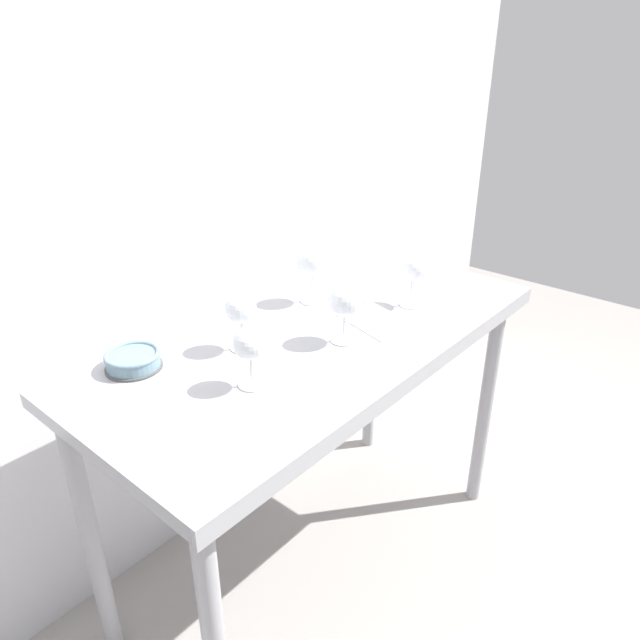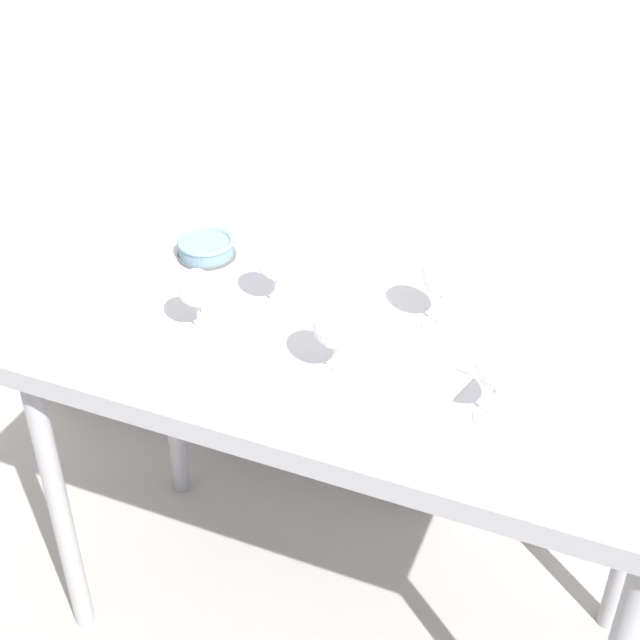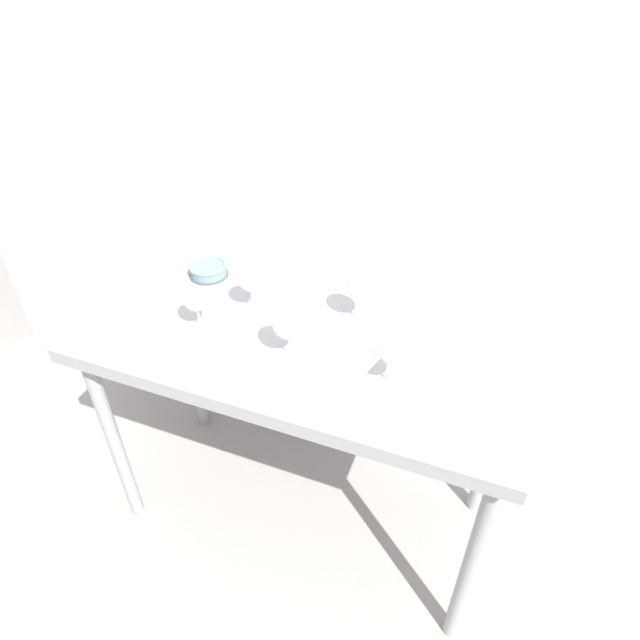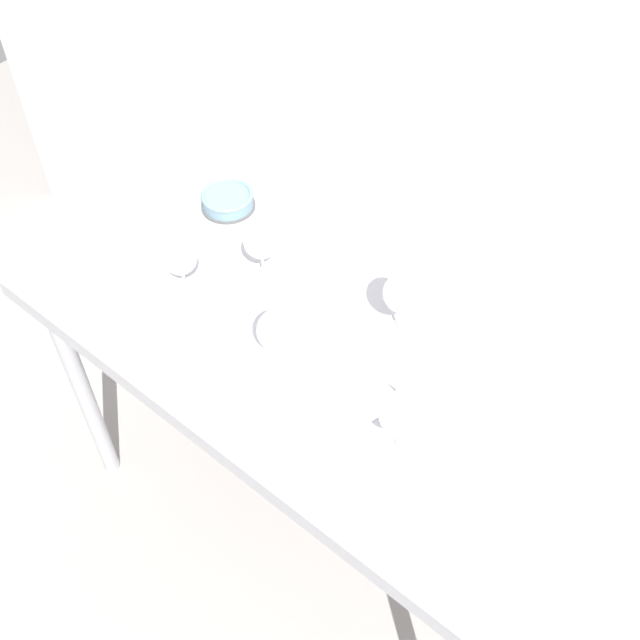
{
  "view_description": "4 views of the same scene",
  "coord_description": "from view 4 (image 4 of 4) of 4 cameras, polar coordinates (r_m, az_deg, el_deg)",
  "views": [
    {
      "loc": [
        -1.11,
        -0.96,
        1.65
      ],
      "look_at": [
        -0.03,
        -0.04,
        0.96
      ],
      "focal_mm": 32.64,
      "sensor_mm": 36.0,
      "label": 1
    },
    {
      "loc": [
        0.52,
        -1.44,
        2.06
      ],
      "look_at": [
        -0.08,
        0.01,
        0.95
      ],
      "focal_mm": 51.66,
      "sensor_mm": 36.0,
      "label": 2
    },
    {
      "loc": [
        0.52,
        -1.19,
        1.95
      ],
      "look_at": [
        0.05,
        0.04,
        0.96
      ],
      "focal_mm": 30.1,
      "sensor_mm": 36.0,
      "label": 3
    },
    {
      "loc": [
        0.72,
        -0.83,
        2.25
      ],
      "look_at": [
        0.0,
        0.04,
        0.94
      ],
      "focal_mm": 43.61,
      "sensor_mm": 36.0,
      "label": 4
    }
  ],
  "objects": [
    {
      "name": "wine_glass_near_right",
      "position": [
        1.48,
        6.08,
        -7.01
      ],
      "size": [
        0.09,
        0.09,
        0.17
      ],
      "color": "white",
      "rests_on": "steel_counter"
    },
    {
      "name": "tasting_sheet_lower",
      "position": [
        1.64,
        1.44,
        -6.16
      ],
      "size": [
        0.2,
        0.26,
        0.0
      ],
      "primitive_type": "cube",
      "rotation": [
        0.0,
        0.0,
        -0.25
      ],
      "color": "white",
      "rests_on": "steel_counter"
    },
    {
      "name": "wine_glass_near_left",
      "position": [
        1.79,
        -10.24,
        4.41
      ],
      "size": [
        0.08,
        0.08,
        0.16
      ],
      "color": "white",
      "rests_on": "steel_counter"
    },
    {
      "name": "ground_plane",
      "position": [
        2.5,
        -0.61,
        -14.73
      ],
      "size": [
        6.0,
        6.0,
        0.0
      ],
      "primitive_type": "plane",
      "color": "gray"
    },
    {
      "name": "tasting_bowl",
      "position": [
        2.06,
        -6.8,
        8.77
      ],
      "size": [
        0.14,
        0.14,
        0.04
      ],
      "color": "#4C4C4C",
      "rests_on": "steel_counter"
    },
    {
      "name": "steel_counter",
      "position": [
        1.82,
        -0.93,
        -3.81
      ],
      "size": [
        1.4,
        0.65,
        0.9
      ],
      "color": "#99999E",
      "rests_on": "ground_plane"
    },
    {
      "name": "wine_glass_far_right",
      "position": [
        1.67,
        6.19,
        1.86
      ],
      "size": [
        0.09,
        0.09,
        0.18
      ],
      "color": "white",
      "rests_on": "steel_counter"
    },
    {
      "name": "wine_glass_far_left",
      "position": [
        1.8,
        -4.33,
        5.65
      ],
      "size": [
        0.08,
        0.08,
        0.16
      ],
      "color": "white",
      "rests_on": "steel_counter"
    },
    {
      "name": "back_wall",
      "position": [
        1.78,
        9.66,
        16.27
      ],
      "size": [
        3.8,
        0.04,
        2.6
      ],
      "primitive_type": "cube",
      "color": "silver",
      "rests_on": "ground_plane"
    },
    {
      "name": "wine_glass_near_center",
      "position": [
        1.6,
        -2.98,
        -0.92
      ],
      "size": [
        0.09,
        0.09,
        0.17
      ],
      "color": "white",
      "rests_on": "steel_counter"
    },
    {
      "name": "tasting_sheet_upper",
      "position": [
        1.68,
        13.19,
        -6.04
      ],
      "size": [
        0.24,
        0.27,
        0.0
      ],
      "primitive_type": "cube",
      "rotation": [
        0.0,
        0.0,
        -0.56
      ],
      "color": "white",
      "rests_on": "steel_counter"
    }
  ]
}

